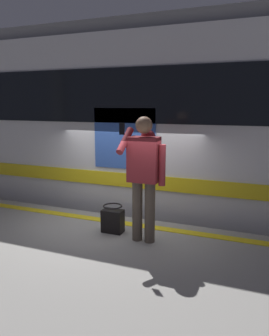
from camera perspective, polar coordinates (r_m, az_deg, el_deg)
The scene contains 8 objects.
ground_plane at distance 5.94m, azimuth -1.98°, elevation -18.69°, with size 23.42×23.42×0.00m, color #4C4742.
platform at distance 4.26m, azimuth -13.11°, elevation -23.47°, with size 14.53×3.76×1.12m, color gray.
safety_line at distance 5.21m, azimuth -3.40°, elevation -9.44°, with size 14.24×0.16×0.01m, color yellow.
track_rail_near at distance 6.81m, azimuth 1.79°, elevation -13.84°, with size 18.89×0.08×0.16m, color slate.
track_rail_far at distance 8.06m, azimuth 5.30°, elevation -9.76°, with size 18.89×0.08×0.16m, color slate.
train_carriage at distance 7.64m, azimuth -9.91°, elevation 8.68°, with size 10.31×3.01×4.21m.
passenger at distance 4.26m, azimuth 1.70°, elevation -0.25°, with size 0.57×0.55×1.69m.
handbag at distance 4.78m, azimuth -3.85°, elevation -9.10°, with size 0.31×0.28×0.41m.
Camera 1 is at (-2.07, 4.71, 2.96)m, focal length 34.62 mm.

